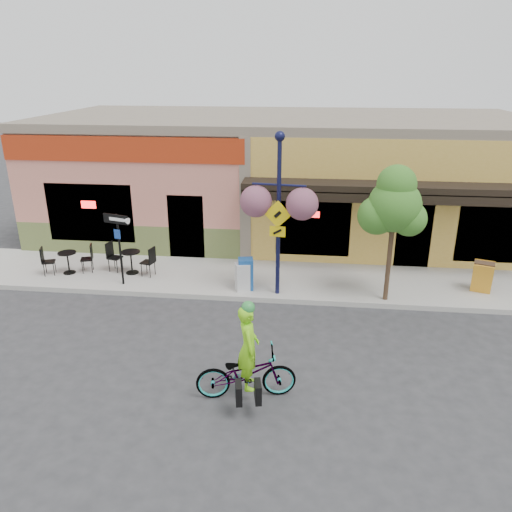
% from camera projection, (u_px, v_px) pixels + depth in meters
% --- Properties ---
extents(ground, '(90.00, 90.00, 0.00)m').
position_uv_depth(ground, '(266.00, 311.00, 13.57)').
color(ground, '#2D2D30').
rests_on(ground, ground).
extents(sidewalk, '(24.00, 3.00, 0.15)m').
position_uv_depth(sidewalk, '(272.00, 279.00, 15.41)').
color(sidewalk, '#9E9B93').
rests_on(sidewalk, ground).
extents(curb, '(24.00, 0.12, 0.15)m').
position_uv_depth(curb, '(268.00, 300.00, 14.06)').
color(curb, '#A8A59E').
rests_on(curb, ground).
extents(building, '(18.20, 8.20, 4.50)m').
position_uv_depth(building, '(284.00, 174.00, 19.74)').
color(building, '#C57361').
rests_on(building, ground).
extents(bicycle, '(2.10, 1.07, 1.05)m').
position_uv_depth(bicycle, '(246.00, 373.00, 9.90)').
color(bicycle, maroon).
rests_on(bicycle, ground).
extents(cyclist_rider, '(0.54, 0.71, 1.76)m').
position_uv_depth(cyclist_rider, '(248.00, 358.00, 9.77)').
color(cyclist_rider, '#82E217').
rests_on(cyclist_rider, ground).
extents(lamp_post, '(1.51, 0.74, 4.56)m').
position_uv_depth(lamp_post, '(279.00, 217.00, 13.49)').
color(lamp_post, '#111437').
rests_on(lamp_post, sidewalk).
extents(one_way_sign, '(0.85, 0.40, 2.16)m').
position_uv_depth(one_way_sign, '(120.00, 250.00, 14.52)').
color(one_way_sign, black).
rests_on(one_way_sign, sidewalk).
extents(cafe_set_left, '(1.66, 1.18, 0.90)m').
position_uv_depth(cafe_set_left, '(68.00, 260.00, 15.52)').
color(cafe_set_left, black).
rests_on(cafe_set_left, sidewalk).
extents(cafe_set_right, '(1.71, 1.12, 0.94)m').
position_uv_depth(cafe_set_right, '(131.00, 259.00, 15.51)').
color(cafe_set_right, black).
rests_on(cafe_set_right, sidewalk).
extents(newspaper_box_blue, '(0.48, 0.44, 0.93)m').
position_uv_depth(newspaper_box_blue, '(246.00, 274.00, 14.41)').
color(newspaper_box_blue, '#17488E').
rests_on(newspaper_box_blue, sidewalk).
extents(newspaper_box_grey, '(0.48, 0.46, 0.82)m').
position_uv_depth(newspaper_box_grey, '(242.00, 277.00, 14.36)').
color(newspaper_box_grey, silver).
rests_on(newspaper_box_grey, sidewalk).
extents(street_tree, '(1.79, 1.79, 3.81)m').
position_uv_depth(street_tree, '(392.00, 234.00, 13.25)').
color(street_tree, '#3D7A26').
rests_on(street_tree, sidewalk).
extents(sandwich_board, '(0.64, 0.55, 0.90)m').
position_uv_depth(sandwich_board, '(482.00, 279.00, 14.09)').
color(sandwich_board, orange).
rests_on(sandwich_board, sidewalk).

